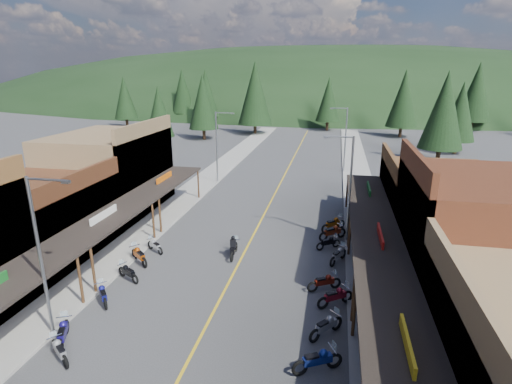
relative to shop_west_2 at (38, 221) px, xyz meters
The scene contains 41 objects.
ground 14.09m from the shop_west_2, ahead, with size 220.00×220.00×0.00m, color #38383A.
centerline 23.03m from the shop_west_2, 53.07° to the left, with size 0.15×90.00×0.01m, color gold.
sidewalk_west 19.14m from the shop_west_2, 74.56° to the left, with size 3.40×94.00×0.15m, color gray.
sidewalk_east 29.07m from the shop_west_2, 39.18° to the left, with size 3.40×94.00×0.15m, color gray.
shop_west_2 is the anchor object (origin of this frame).
shop_west_3 9.65m from the shop_west_2, 90.18° to the left, with size 10.90×10.20×8.20m.
shop_east_2 27.55m from the shop_west_2, ahead, with size 10.90×9.00×8.20m.
shop_east_3 29.13m from the shop_west_2, 19.24° to the left, with size 10.90×10.20×6.20m.
streetlight_0 10.45m from the shop_west_2, 48.55° to the right, with size 2.16×0.18×8.00m.
streetlight_1 21.50m from the shop_west_2, 71.48° to the left, with size 2.16×0.18×8.00m.
streetlight_2 21.73m from the shop_west_2, 16.92° to the left, with size 2.16×0.18×8.00m.
streetlight_3 35.12m from the shop_west_2, 53.81° to the left, with size 2.16×0.18×8.00m.
ridge_hill 134.03m from the shop_west_2, 84.11° to the left, with size 310.00×140.00×60.00m, color black.
pine_0 65.88m from the shop_west_2, 113.52° to the left, with size 5.04×5.04×11.00m.
pine_1 69.22m from the shop_west_2, 98.53° to the left, with size 5.88×5.88×12.50m.
pine_2 56.69m from the shop_west_2, 86.19° to the left, with size 6.72×6.72×14.00m.
pine_3 66.82m from the shop_west_2, 74.57° to the left, with size 5.04×5.04×11.00m.
pine_4 66.55m from the shop_west_2, 61.42° to the left, with size 5.88×5.88×12.50m.
pine_5 85.16m from the shop_west_2, 55.81° to the left, with size 6.72×6.72×14.00m.
pine_7 76.65m from the shop_west_2, 103.80° to the left, with size 5.88×5.88×12.50m.
pine_8 39.33m from the shop_west_2, 102.15° to the left, with size 4.48×4.48×10.00m.
pine_9 57.58m from the shop_west_2, 48.91° to the left, with size 4.93×4.93×10.80m.
pine_10 48.67m from the shop_west_2, 95.02° to the left, with size 5.38×5.38×11.60m.
pine_11 49.79m from the shop_west_2, 47.08° to the left, with size 5.82×5.82×12.40m.
bike_west_4 12.48m from the shop_west_2, 48.43° to the right, with size 0.65×1.95×1.12m, color gray, non-canonical shape.
bike_west_5 11.29m from the shop_west_2, 47.07° to the right, with size 0.72×2.16×1.23m, color navy, non-canonical shape.
bike_west_6 9.08m from the shop_west_2, 31.96° to the right, with size 0.68×2.03×1.16m, color navy, non-canonical shape.
bike_west_7 8.18m from the shop_west_2, 15.59° to the right, with size 0.66×1.99×1.14m, color black, non-canonical shape.
bike_west_8 7.51m from the shop_west_2, ahead, with size 0.76×2.27×1.30m, color #9D3E0B, non-canonical shape.
bike_west_9 8.03m from the shop_west_2, 13.99° to the left, with size 0.62×1.86×1.06m, color #ADAEB2, non-canonical shape.
bike_east_5 20.96m from the shop_west_2, 21.66° to the right, with size 0.75×2.25×1.29m, color navy, non-canonical shape.
bike_east_6 20.45m from the shop_west_2, 14.80° to the right, with size 0.72×2.17×1.24m, color gray, non-canonical shape.
bike_east_7 20.34m from the shop_west_2, ahead, with size 0.74×2.21×1.26m, color maroon, non-canonical shape.
bike_east_8 19.58m from the shop_west_2, ahead, with size 0.69×2.07×1.19m, color maroon, non-canonical shape.
bike_east_9 20.52m from the shop_west_2, ahead, with size 0.71×2.12×1.21m, color #959499, non-canonical shape.
bike_east_10 20.22m from the shop_west_2, 13.80° to the left, with size 0.63×1.89×1.08m, color black, non-canonical shape.
bike_east_11 20.95m from the shop_west_2, 18.29° to the left, with size 0.78×2.35×1.34m, color maroon, non-canonical shape.
bike_east_12 21.57m from the shop_west_2, 22.58° to the left, with size 0.78×2.34×1.34m, color #A6510B, non-canonical shape.
rider_on_bike 13.52m from the shop_west_2, ahead, with size 0.86×2.22×1.66m.
pedestrian_east_a 22.03m from the shop_west_2, ahead, with size 0.69×0.45×1.88m, color #231D2C.
pedestrian_east_b 25.99m from the shop_west_2, 30.70° to the left, with size 0.82×0.47×1.69m, color brown.
Camera 1 is at (5.85, -20.31, 12.38)m, focal length 28.00 mm.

